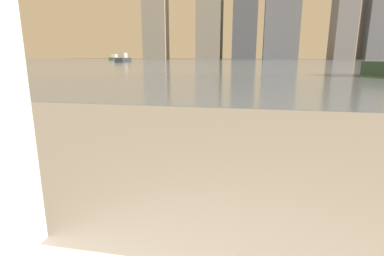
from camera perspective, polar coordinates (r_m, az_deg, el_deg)
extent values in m
cube|color=slate|center=(61.81, 10.97, 12.22)|extent=(180.00, 110.00, 0.01)
cube|color=#2D2D33|center=(62.24, -12.97, 12.52)|extent=(1.80, 4.83, 0.84)
cube|color=#B2A893|center=(62.24, -13.01, 13.34)|extent=(1.25, 1.83, 0.96)
cube|color=#335647|center=(91.97, -14.54, 12.64)|extent=(1.54, 4.46, 0.78)
cube|color=silver|center=(91.97, -14.57, 13.16)|extent=(1.12, 1.67, 0.89)
cube|color=gray|center=(119.85, 3.44, 20.79)|extent=(9.04, 11.17, 32.72)
cube|color=#4C515B|center=(118.36, 10.11, 18.73)|extent=(8.58, 13.03, 24.61)
cube|color=slate|center=(119.73, 16.99, 22.05)|extent=(12.28, 6.67, 40.08)
cube|color=slate|center=(122.86, 27.16, 19.74)|extent=(6.68, 10.53, 34.85)
cube|color=slate|center=(125.69, 32.07, 17.18)|extent=(8.75, 10.11, 26.88)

